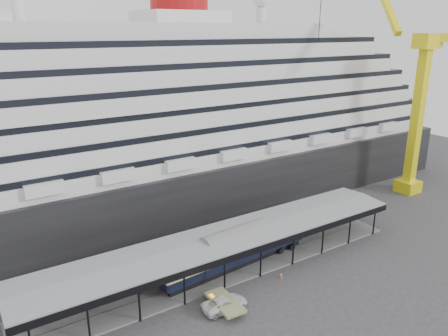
# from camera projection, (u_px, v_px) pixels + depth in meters

# --- Properties ---
(ground) EXTENTS (200.00, 200.00, 0.00)m
(ground) POSITION_uv_depth(u_px,v_px,m) (247.00, 286.00, 56.84)
(ground) COLOR #323235
(ground) RESTS_ON ground
(cruise_ship) EXTENTS (130.00, 30.00, 43.90)m
(cruise_ship) POSITION_uv_depth(u_px,v_px,m) (142.00, 110.00, 76.79)
(cruise_ship) COLOR black
(cruise_ship) RESTS_ON ground
(platform_canopy) EXTENTS (56.00, 9.18, 5.30)m
(platform_canopy) POSITION_uv_depth(u_px,v_px,m) (226.00, 254.00, 60.10)
(platform_canopy) COLOR slate
(platform_canopy) RESTS_ON ground
(crane_yellow) EXTENTS (23.83, 18.78, 47.60)m
(crane_yellow) POSITION_uv_depth(u_px,v_px,m) (415.00, 94.00, 83.66)
(crane_yellow) COLOR yellow
(crane_yellow) RESTS_ON ground
(port_truck) EXTENTS (5.70, 2.82, 1.55)m
(port_truck) POSITION_uv_depth(u_px,v_px,m) (225.00, 304.00, 51.89)
(port_truck) COLOR silver
(port_truck) RESTS_ON ground
(pullman_carriage) EXTENTS (24.22, 4.97, 23.61)m
(pullman_carriage) POSITION_uv_depth(u_px,v_px,m) (236.00, 248.00, 60.81)
(pullman_carriage) COLOR black
(pullman_carriage) RESTS_ON ground
(traffic_cone_left) EXTENTS (0.47, 0.47, 0.71)m
(traffic_cone_left) POSITION_uv_depth(u_px,v_px,m) (225.00, 299.00, 53.55)
(traffic_cone_left) COLOR #F4500D
(traffic_cone_left) RESTS_ON ground
(traffic_cone_mid) EXTENTS (0.44, 0.44, 0.69)m
(traffic_cone_mid) POSITION_uv_depth(u_px,v_px,m) (241.00, 304.00, 52.58)
(traffic_cone_mid) COLOR #D7510B
(traffic_cone_mid) RESTS_ON ground
(traffic_cone_right) EXTENTS (0.46, 0.46, 0.76)m
(traffic_cone_right) POSITION_uv_depth(u_px,v_px,m) (281.00, 275.00, 58.63)
(traffic_cone_right) COLOR #E95B0C
(traffic_cone_right) RESTS_ON ground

